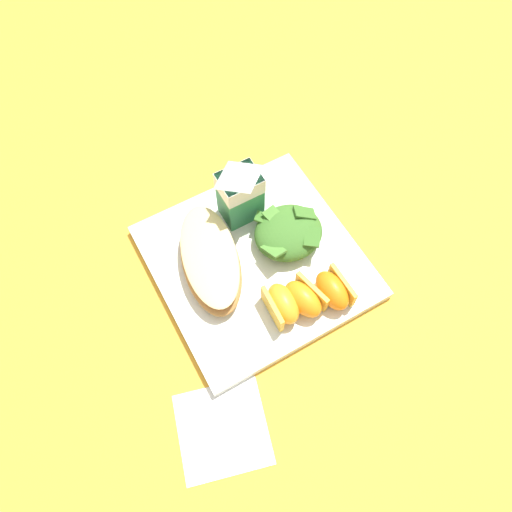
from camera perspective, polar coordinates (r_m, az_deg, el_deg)
The scene contains 9 objects.
ground at distance 0.71m, azimuth 0.00°, elevation -0.95°, with size 3.00×3.00×0.00m, color gold.
white_plate at distance 0.70m, azimuth 0.00°, elevation -0.66°, with size 0.28×0.28×0.02m, color white.
cheesy_pizza_bread at distance 0.67m, azimuth -5.43°, elevation -0.39°, with size 0.12×0.18×0.04m.
green_salad_pile at distance 0.69m, azimuth 3.84°, elevation 2.79°, with size 0.10×0.10×0.05m.
milk_carton at distance 0.68m, azimuth -1.92°, elevation 7.79°, with size 0.06×0.05×0.11m.
orange_wedge_front at distance 0.64m, azimuth 3.08°, elevation -5.72°, with size 0.04×0.06×0.04m.
orange_wedge_middle at distance 0.65m, azimuth 5.70°, elevation -4.97°, with size 0.05×0.07×0.04m.
orange_wedge_rear at distance 0.66m, azimuth 9.12°, elevation -3.96°, with size 0.04×0.06×0.04m.
paper_napkin at distance 0.64m, azimuth -3.98°, elevation -19.74°, with size 0.11×0.11×0.00m, color white.
Camera 1 is at (-0.15, -0.27, 0.64)m, focal length 33.84 mm.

